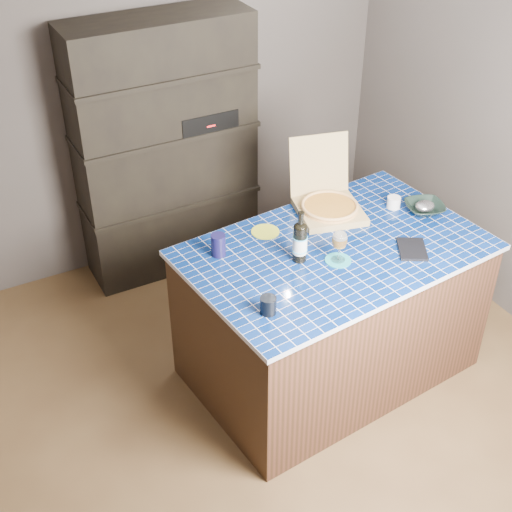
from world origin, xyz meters
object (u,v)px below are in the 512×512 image
kitchen_island (331,311)px  bowl (425,208)px  wine_glass (340,240)px  dvd_case (412,249)px  mead_bottle (300,242)px  pizza_box (328,204)px

kitchen_island → bowl: (0.66, 0.07, 0.47)m
wine_glass → kitchen_island: bearing=61.9°
dvd_case → kitchen_island: bearing=178.6°
kitchen_island → wine_glass: bearing=-124.0°
mead_bottle → wine_glass: mead_bottle is taller
pizza_box → wine_glass: pizza_box is taller
kitchen_island → mead_bottle: mead_bottle is taller
mead_bottle → bowl: 0.90m
pizza_box → mead_bottle: (-0.40, -0.33, 0.06)m
mead_bottle → dvd_case: size_ratio=1.46×
kitchen_island → wine_glass: size_ratio=9.33×
pizza_box → mead_bottle: size_ratio=1.71×
mead_bottle → dvd_case: bearing=-20.0°
bowl → kitchen_island: bearing=-174.0°
kitchen_island → dvd_case: size_ratio=8.38×
kitchen_island → wine_glass: (-0.06, -0.11, 0.58)m
kitchen_island → pizza_box: (0.16, 0.33, 0.50)m
pizza_box → wine_glass: bearing=-102.9°
kitchen_island → pizza_box: size_ratio=3.36×
dvd_case → bowl: (0.31, 0.28, 0.02)m
dvd_case → bowl: 0.42m
kitchen_island → mead_bottle: 0.61m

